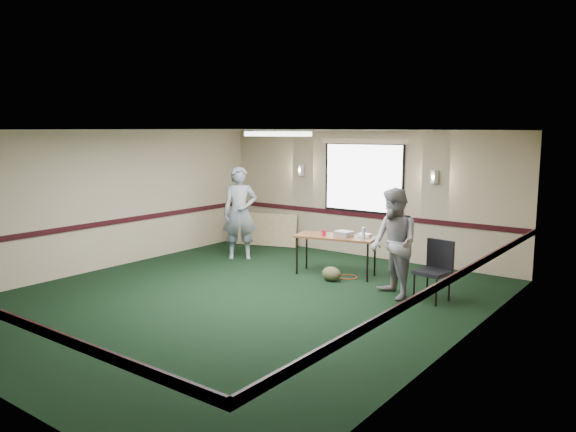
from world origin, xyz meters
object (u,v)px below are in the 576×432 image
Objects in this scene: folding_table at (336,239)px; projector at (344,234)px; conference_chair at (436,265)px; person_left at (240,213)px; person_right at (394,243)px.

projector reaches higher than folding_table.
person_left is (-4.48, 0.35, 0.41)m from conference_chair.
projector is 0.16× the size of person_right.
projector is 2.03m from conference_chair.
person_right is (1.51, -0.66, 0.20)m from folding_table.
person_right reaches higher than projector.
conference_chair is (1.97, -0.42, -0.23)m from projector.
folding_table is at bearing 178.18° from conference_chair.
conference_chair is at bearing -3.62° from projector.
person_left reaches higher than conference_chair.
conference_chair is 0.74m from person_right.
projector is at bearing -40.65° from person_left.
folding_table is at bearing -41.72° from person_left.
person_right is at bearing -146.55° from conference_chair.
person_right is (1.37, -0.70, 0.10)m from projector.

